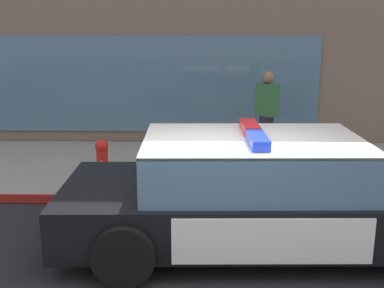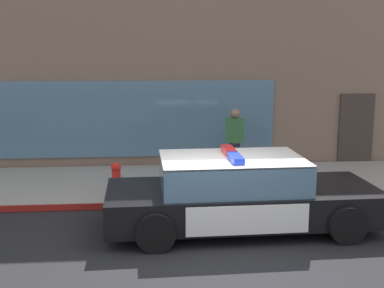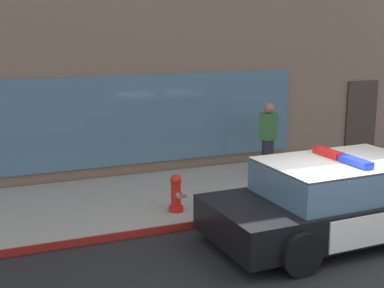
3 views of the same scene
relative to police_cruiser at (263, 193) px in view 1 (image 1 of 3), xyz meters
The scene contains 6 objects.
ground 1.24m from the police_cruiser, 127.32° to the right, with size 48.00×48.00×0.00m, color black.
sidewalk 3.16m from the police_cruiser, 101.69° to the left, with size 48.00×3.44×0.15m, color gray.
curb_red_paint 1.57m from the police_cruiser, 115.76° to the left, with size 28.80×0.04×0.14m, color maroon.
police_cruiser is the anchor object (origin of this frame).
fire_hydrant 3.10m from the police_cruiser, 141.28° to the left, with size 0.34×0.39×0.73m.
pedestrian_on_sidewalk 3.57m from the police_cruiser, 81.96° to the left, with size 0.47×0.47×1.71m.
Camera 1 is at (-0.12, -4.66, 2.68)m, focal length 43.64 mm.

